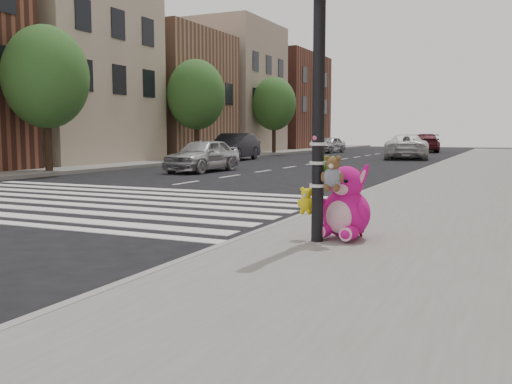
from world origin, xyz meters
The scene contains 19 objects.
ground centered at (0.00, 0.00, 0.00)m, with size 120.00×120.00×0.00m, color black.
sidewalk_far centered at (-13.50, 20.00, 0.07)m, with size 6.00×80.00×0.14m, color slate.
curb_edge centered at (1.55, 10.00, 0.07)m, with size 0.12×80.00×0.15m, color gray.
crosswalk centered at (-4.50, 5.20, 0.01)m, with size 11.00×6.00×0.01m, color silver, non-canonical shape.
bld_far_b centered at (-15.50, 17.00, 5.50)m, with size 6.00×8.00×11.00m, color #B8A78D.
bld_far_c centered at (-15.50, 26.00, 4.00)m, with size 6.00×8.00×8.00m, color #9B6E53.
bld_far_d centered at (-15.50, 35.00, 5.00)m, with size 6.00×8.00×10.00m, color gray.
bld_far_e centered at (-15.50, 46.00, 4.50)m, with size 6.00×10.00×9.00m, color brown.
signal_pole centered at (2.63, 1.81, 1.76)m, with size 0.71×0.48×4.00m.
tree_far_a centered at (-11.20, 11.00, 3.65)m, with size 3.20×3.20×5.44m.
tree_far_b centered at (-11.20, 22.00, 3.65)m, with size 3.20×3.20×5.44m.
tree_far_c centered at (-11.20, 33.00, 3.65)m, with size 3.20×3.20×5.44m.
pink_bunny centered at (2.87, 2.17, 0.57)m, with size 0.76×0.85×1.06m.
red_teddy centered at (3.02, 2.40, 0.25)m, with size 0.15×0.11×0.22m, color maroon, non-canonical shape.
car_silver_far centered at (-6.63, 14.74, 0.68)m, with size 1.60×3.97×1.35m, color #B8B9BE.
car_dark_far centered at (-9.80, 23.80, 0.77)m, with size 1.64×4.70×1.55m, color black.
car_white_near centered at (-1.16, 29.87, 0.74)m, with size 2.47×5.35×1.49m, color silver.
car_maroon_near centered at (-1.83, 42.64, 0.74)m, with size 2.09×5.13×1.49m, color #521720.
car_silver_deep centered at (-8.42, 37.52, 0.64)m, with size 1.51×3.76×1.28m, color #A5A5A9.
Camera 1 is at (5.00, -5.39, 1.59)m, focal length 40.00 mm.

